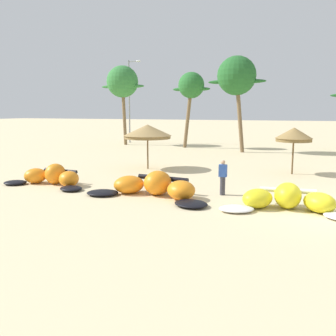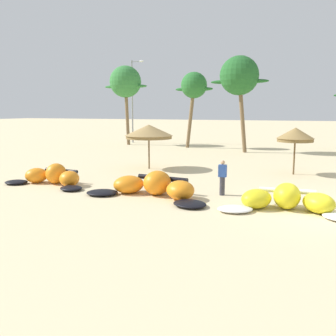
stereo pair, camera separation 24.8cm
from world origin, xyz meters
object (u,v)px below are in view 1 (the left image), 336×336
(palm_left, at_px, (191,87))
(palm_leftmost, at_px, (123,82))
(lamppost_west, at_px, (130,98))
(kite_left, at_px, (154,187))
(kite_left_of_center, at_px, (288,200))
(kite_far_left, at_px, (52,177))
(beach_umbrella_near_van, at_px, (148,132))
(beach_umbrella_middle, at_px, (294,135))
(person_near_kites, at_px, (223,177))
(palm_left_of_gap, at_px, (237,77))

(palm_left, bearing_deg, palm_leftmost, 175.18)
(palm_left, xyz_separation_m, lamppost_west, (-8.53, 3.34, -0.89))
(palm_leftmost, distance_m, palm_left, 8.18)
(kite_left, height_order, kite_left_of_center, kite_left)
(kite_far_left, relative_size, beach_umbrella_near_van, 1.59)
(palm_left, distance_m, lamppost_west, 9.21)
(kite_far_left, distance_m, beach_umbrella_middle, 14.14)
(kite_far_left, distance_m, kite_left_of_center, 11.79)
(beach_umbrella_middle, bearing_deg, beach_umbrella_near_van, -172.74)
(kite_left, distance_m, palm_left, 22.76)
(beach_umbrella_near_van, bearing_deg, person_near_kites, -42.96)
(palm_left_of_gap, distance_m, lamppost_west, 14.77)
(kite_left_of_center, xyz_separation_m, palm_left_of_gap, (-5.56, 19.49, 6.48))
(kite_left, bearing_deg, palm_left_of_gap, 89.36)
(kite_far_left, xyz_separation_m, person_near_kites, (8.83, 0.79, 0.41))
(kite_far_left, bearing_deg, beach_umbrella_near_van, 68.80)
(kite_far_left, xyz_separation_m, palm_left_of_gap, (6.19, 18.63, 6.46))
(kite_left, bearing_deg, palm_leftmost, 120.24)
(palm_leftmost, relative_size, palm_left, 1.14)
(kite_far_left, height_order, palm_leftmost, palm_leftmost)
(beach_umbrella_near_van, bearing_deg, kite_left, -64.44)
(kite_left, height_order, person_near_kites, person_near_kites)
(palm_leftmost, xyz_separation_m, palm_left_of_gap, (13.13, -3.03, -0.02))
(kite_far_left, distance_m, person_near_kites, 8.88)
(kite_left_of_center, bearing_deg, beach_umbrella_middle, 90.80)
(beach_umbrella_near_van, height_order, palm_leftmost, palm_leftmost)
(palm_left_of_gap, bearing_deg, beach_umbrella_middle, -63.35)
(kite_left_of_center, xyz_separation_m, lamppost_west, (-19.11, 25.18, 4.93))
(lamppost_west, bearing_deg, person_near_kites, -55.47)
(palm_leftmost, bearing_deg, kite_left_of_center, -50.30)
(beach_umbrella_near_van, relative_size, person_near_kites, 1.96)
(palm_leftmost, bearing_deg, kite_far_left, -72.23)
(person_near_kites, height_order, palm_left, palm_left)
(kite_left, height_order, lamppost_west, lamppost_west)
(beach_umbrella_middle, bearing_deg, palm_leftmost, 143.24)
(palm_left_of_gap, bearing_deg, kite_left, -90.64)
(kite_left, bearing_deg, kite_far_left, 175.15)
(kite_far_left, height_order, palm_left, palm_left)
(person_near_kites, xyz_separation_m, palm_leftmost, (-15.77, 20.87, 6.07))
(palm_leftmost, relative_size, lamppost_west, 0.91)
(kite_left, relative_size, palm_left_of_gap, 0.71)
(person_near_kites, bearing_deg, palm_leftmost, 127.08)
(lamppost_west, bearing_deg, palm_leftmost, -81.23)
(lamppost_west, bearing_deg, kite_left_of_center, -52.81)
(kite_left_of_center, height_order, palm_leftmost, palm_leftmost)
(kite_far_left, bearing_deg, palm_left, 86.77)
(person_near_kites, bearing_deg, beach_umbrella_middle, 68.14)
(kite_left_of_center, bearing_deg, palm_left, 115.84)
(kite_far_left, xyz_separation_m, lamppost_west, (-7.35, 24.31, 4.91))
(kite_far_left, height_order, kite_left, kite_left)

